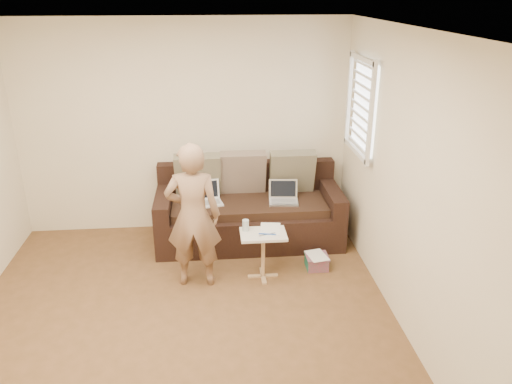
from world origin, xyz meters
The scene contains 17 objects.
floor centered at (0.00, 0.00, 0.00)m, with size 4.50×4.50×0.00m, color brown.
ceiling centered at (0.00, 0.00, 2.60)m, with size 4.50×4.50×0.00m, color white.
wall_back centered at (0.00, 2.25, 1.30)m, with size 4.00×4.00×0.00m, color beige.
wall_right centered at (2.00, 0.00, 1.30)m, with size 4.50×4.50×0.00m, color beige.
window_blinds centered at (1.95, 1.50, 1.70)m, with size 0.12×0.88×1.08m, color white, non-canonical shape.
sofa centered at (0.75, 1.77, 0.42)m, with size 2.20×0.95×0.85m, color black, non-canonical shape.
pillow_left centered at (0.15, 1.99, 0.79)m, with size 0.55×0.14×0.55m, color brown, non-canonical shape.
pillow_mid centered at (0.70, 2.02, 0.79)m, with size 0.55×0.14×0.55m, color brown, non-canonical shape.
pillow_right centered at (1.30, 1.99, 0.79)m, with size 0.55×0.14×0.55m, color brown, non-canonical shape.
laptop_silver centered at (1.15, 1.67, 0.52)m, with size 0.34×0.25×0.23m, color #B7BABC, non-canonical shape.
laptop_white centered at (0.25, 1.71, 0.52)m, with size 0.35×0.26×0.26m, color white, non-canonical shape.
person centered at (0.12, 0.86, 0.77)m, with size 0.56×0.38×1.53m, color brown.
side_table centered at (0.83, 0.89, 0.26)m, with size 0.48×0.33×0.52m, color silver, non-canonical shape.
drinking_glass centered at (0.65, 0.97, 0.58)m, with size 0.07×0.07×0.12m, color silver, non-canonical shape.
scissors centered at (0.87, 0.84, 0.53)m, with size 0.18×0.10×0.02m, color silver, non-canonical shape.
paper_on_table centered at (0.91, 0.98, 0.53)m, with size 0.21×0.30×0.00m, color white, non-canonical shape.
striped_box centered at (1.44, 1.02, 0.08)m, with size 0.25×0.25×0.16m, color #DE2162, non-canonical shape.
Camera 1 is at (0.32, -3.77, 2.89)m, focal length 35.37 mm.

